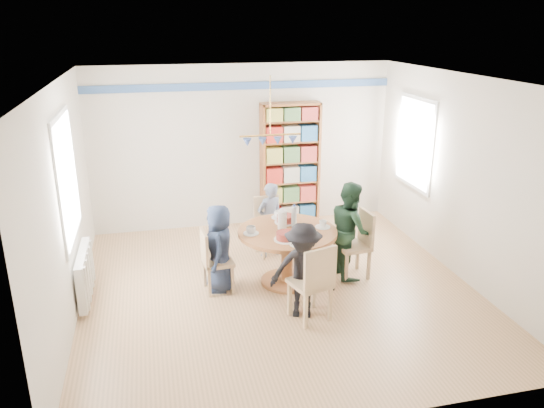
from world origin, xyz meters
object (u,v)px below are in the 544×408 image
object	(u,v)px
dining_table	(287,244)
bookshelf	(290,165)
radiator	(85,274)
person_far	(270,220)
chair_far	(268,223)
chair_left	(212,258)
person_right	(350,229)
person_left	(219,248)
chair_near	(314,280)
chair_right	(358,241)
person_near	(303,271)

from	to	relation	value
dining_table	bookshelf	world-z (taller)	bookshelf
radiator	bookshelf	bearing A→B (deg)	32.64
radiator	dining_table	world-z (taller)	dining_table
person_far	chair_far	bearing A→B (deg)	-112.25
radiator	person_far	world-z (taller)	person_far
chair_left	chair_far	distance (m)	1.40
chair_left	person_right	world-z (taller)	person_right
bookshelf	chair_far	bearing A→B (deg)	-118.76
person_left	person_right	distance (m)	1.78
bookshelf	person_far	bearing A→B (deg)	-117.00
chair_near	bookshelf	xyz separation A→B (m)	(0.56, 3.17, 0.49)
chair_far	chair_near	distance (m)	2.01
chair_near	person_left	distance (m)	1.40
dining_table	chair_left	size ratio (longest dim) A/B	1.54
person_right	chair_right	bearing A→B (deg)	-114.14
chair_left	person_far	size ratio (longest dim) A/B	0.74
person_left	person_near	bearing A→B (deg)	53.43
chair_right	person_right	xyz separation A→B (m)	(-0.11, 0.06, 0.16)
chair_right	person_far	distance (m)	1.37
radiator	chair_far	size ratio (longest dim) A/B	1.14
dining_table	person_far	size ratio (longest dim) A/B	1.15
person_far	person_near	distance (m)	1.76
person_far	person_near	xyz separation A→B (m)	(-0.01, -1.76, 0.02)
chair_far	person_near	xyz separation A→B (m)	(-0.02, -1.86, 0.10)
person_right	dining_table	bearing A→B (deg)	95.29
chair_far	person_near	world-z (taller)	person_near
person_left	person_far	bearing A→B (deg)	144.73
person_near	radiator	bearing A→B (deg)	179.13
dining_table	person_left	xyz separation A→B (m)	(-0.89, 0.02, 0.02)
chair_left	chair_near	bearing A→B (deg)	-43.73
radiator	chair_right	bearing A→B (deg)	-2.28
chair_right	person_left	size ratio (longest dim) A/B	0.80
person_near	dining_table	bearing A→B (deg)	107.66
person_left	bookshelf	xyz separation A→B (m)	(1.51, 2.14, 0.44)
dining_table	person_left	bearing A→B (deg)	178.69
chair_right	bookshelf	world-z (taller)	bookshelf
person_far	person_right	bearing A→B (deg)	117.67
chair_left	bookshelf	bearing A→B (deg)	53.52
chair_right	person_far	bearing A→B (deg)	138.34
chair_far	person_left	world-z (taller)	person_left
radiator	chair_left	xyz separation A→B (m)	(1.58, -0.13, 0.11)
chair_near	bookshelf	bearing A→B (deg)	79.93
dining_table	chair_right	xyz separation A→B (m)	(0.99, -0.02, -0.05)
chair_right	chair_near	bearing A→B (deg)	-133.54
chair_left	person_left	distance (m)	0.15
chair_far	bookshelf	distance (m)	1.44
person_near	bookshelf	distance (m)	3.13
chair_far	person_left	bearing A→B (deg)	-131.69
chair_right	person_far	size ratio (longest dim) A/B	0.82
bookshelf	chair_near	bearing A→B (deg)	-100.07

